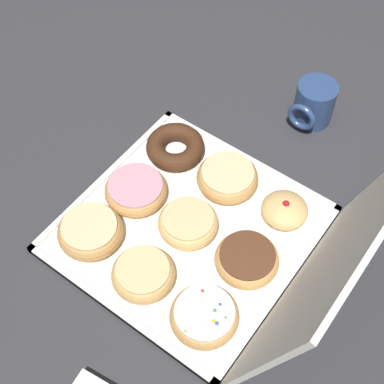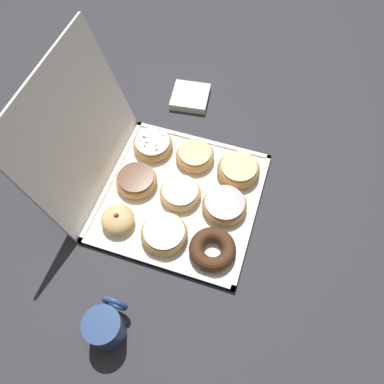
{
  "view_description": "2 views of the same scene",
  "coord_description": "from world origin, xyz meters",
  "views": [
    {
      "loc": [
        0.44,
        0.33,
        0.91
      ],
      "look_at": [
        -0.05,
        -0.03,
        0.04
      ],
      "focal_mm": 53.28,
      "sensor_mm": 36.0,
      "label": 1
    },
    {
      "loc": [
        -0.49,
        -0.19,
        0.91
      ],
      "look_at": [
        0.0,
        -0.03,
        0.05
      ],
      "focal_mm": 35.84,
      "sensor_mm": 36.0,
      "label": 2
    }
  ],
  "objects": [
    {
      "name": "chocolate_frosted_donut_7",
      "position": [
        -0.0,
        0.13,
        0.03
      ],
      "size": [
        0.11,
        0.11,
        0.04
      ],
      "color": "tan",
      "rests_on": "donut_box"
    },
    {
      "name": "glazed_ring_donut_3",
      "position": [
        -0.13,
        -0.0,
        0.03
      ],
      "size": [
        0.12,
        0.12,
        0.04
      ],
      "color": "tan",
      "rests_on": "donut_box"
    },
    {
      "name": "glazed_ring_donut_2",
      "position": [
        0.12,
        -0.13,
        0.03
      ],
      "size": [
        0.12,
        0.12,
        0.04
      ],
      "color": "tan",
      "rests_on": "donut_box"
    },
    {
      "name": "coffee_mug",
      "position": [
        -0.38,
        0.04,
        0.05
      ],
      "size": [
        0.1,
        0.08,
        0.09
      ],
      "color": "navy",
      "rests_on": "ground"
    },
    {
      "name": "sprinkle_donut_8",
      "position": [
        0.13,
        0.13,
        0.03
      ],
      "size": [
        0.12,
        0.12,
        0.04
      ],
      "color": "tan",
      "rests_on": "donut_box"
    },
    {
      "name": "glazed_ring_donut_4",
      "position": [
        0.0,
        0.0,
        0.03
      ],
      "size": [
        0.11,
        0.11,
        0.04
      ],
      "color": "#E5B770",
      "rests_on": "donut_box"
    },
    {
      "name": "napkin_stack",
      "position": [
        0.36,
        0.09,
        0.01
      ],
      "size": [
        0.13,
        0.13,
        0.02
      ],
      "primitive_type": "cube",
      "rotation": [
        0.0,
        0.0,
        0.13
      ],
      "color": "white",
      "rests_on": "ground"
    },
    {
      "name": "pink_frosted_donut_1",
      "position": [
        -0.0,
        -0.12,
        0.03
      ],
      "size": [
        0.12,
        0.12,
        0.04
      ],
      "color": "tan",
      "rests_on": "donut_box"
    },
    {
      "name": "box_lid_open",
      "position": [
        0.0,
        0.26,
        0.18
      ],
      "size": [
        0.41,
        0.11,
        0.36
      ],
      "primitive_type": "cube",
      "rotation": [
        1.31,
        0.0,
        0.0
      ],
      "color": "white",
      "rests_on": "ground"
    },
    {
      "name": "ground_plane",
      "position": [
        0.0,
        0.0,
        0.0
      ],
      "size": [
        3.0,
        3.0,
        0.0
      ],
      "primitive_type": "plane",
      "color": "#333338"
    },
    {
      "name": "donut_box",
      "position": [
        0.0,
        0.0,
        0.01
      ],
      "size": [
        0.41,
        0.41,
        0.01
      ],
      "color": "white",
      "rests_on": "ground"
    },
    {
      "name": "chocolate_cake_ring_donut_0",
      "position": [
        -0.13,
        -0.13,
        0.03
      ],
      "size": [
        0.12,
        0.12,
        0.04
      ],
      "color": "#472816",
      "rests_on": "donut_box"
    },
    {
      "name": "glazed_ring_donut_5",
      "position": [
        0.13,
        -0.0,
        0.03
      ],
      "size": [
        0.11,
        0.11,
        0.04
      ],
      "color": "tan",
      "rests_on": "donut_box"
    },
    {
      "name": "jelly_filled_donut_6",
      "position": [
        -0.13,
        0.13,
        0.03
      ],
      "size": [
        0.09,
        0.09,
        0.05
      ],
      "color": "#E5B770",
      "rests_on": "donut_box"
    }
  ]
}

